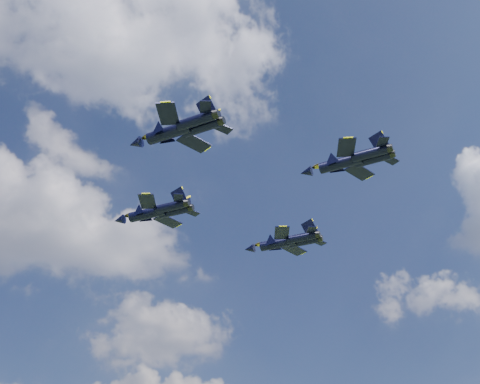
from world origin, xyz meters
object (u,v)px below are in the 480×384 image
object	(u,v)px
jet_right	(275,244)
jet_slot	(337,164)
jet_lead	(145,214)
jet_left	(166,133)

from	to	relation	value
jet_right	jet_slot	size ratio (longest dim) A/B	1.01
jet_lead	jet_slot	xyz separation A→B (m)	(29.31, -23.36, 1.28)
jet_left	jet_lead	bearing A→B (deg)	40.91
jet_left	jet_right	distance (m)	39.01
jet_left	jet_slot	world-z (taller)	jet_slot
jet_left	jet_slot	distance (m)	29.87
jet_right	jet_lead	bearing A→B (deg)	133.03
jet_left	jet_right	size ratio (longest dim) A/B	0.98
jet_right	jet_slot	distance (m)	25.81
jet_lead	jet_slot	bearing A→B (deg)	-90.42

